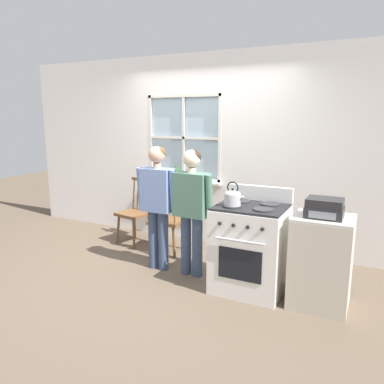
% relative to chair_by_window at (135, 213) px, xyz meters
% --- Properties ---
extents(ground_plane, '(16.00, 16.00, 0.00)m').
position_rel_chair_by_window_xyz_m(ground_plane, '(0.93, -0.86, -0.44)').
color(ground_plane, brown).
extents(wall_back, '(6.40, 0.16, 2.70)m').
position_rel_chair_by_window_xyz_m(wall_back, '(0.96, 0.54, 0.90)').
color(wall_back, white).
rests_on(wall_back, ground_plane).
extents(chair_by_window, '(0.50, 0.48, 0.94)m').
position_rel_chair_by_window_xyz_m(chair_by_window, '(0.00, 0.00, 0.00)').
color(chair_by_window, brown).
rests_on(chair_by_window, ground_plane).
extents(chair_near_wall, '(0.46, 0.45, 0.94)m').
position_rel_chair_by_window_xyz_m(chair_near_wall, '(0.62, -0.15, 0.00)').
color(chair_near_wall, brown).
rests_on(chair_near_wall, ground_plane).
extents(person_elderly_left, '(0.52, 0.22, 1.49)m').
position_rel_chair_by_window_xyz_m(person_elderly_left, '(0.82, -0.67, 0.46)').
color(person_elderly_left, '#384766').
rests_on(person_elderly_left, ground_plane).
extents(person_teen_center, '(0.55, 0.24, 1.47)m').
position_rel_chair_by_window_xyz_m(person_teen_center, '(1.26, -0.66, 0.45)').
color(person_teen_center, '#384766').
rests_on(person_teen_center, ground_plane).
extents(stove, '(0.72, 0.68, 1.08)m').
position_rel_chair_by_window_xyz_m(stove, '(1.99, -0.72, 0.03)').
color(stove, white).
rests_on(stove, ground_plane).
extents(kettle, '(0.21, 0.17, 0.25)m').
position_rel_chair_by_window_xyz_m(kettle, '(1.82, -0.86, 0.59)').
color(kettle, '#B7B7BC').
rests_on(kettle, stove).
extents(potted_plant, '(0.17, 0.17, 0.24)m').
position_rel_chair_by_window_xyz_m(potted_plant, '(0.45, 0.45, 0.54)').
color(potted_plant, '#935B3D').
rests_on(potted_plant, wall_back).
extents(handbag, '(0.23, 0.22, 0.31)m').
position_rel_chair_by_window_xyz_m(handbag, '(0.05, 0.23, 0.33)').
color(handbag, brown).
rests_on(handbag, chair_by_window).
extents(side_counter, '(0.55, 0.50, 0.90)m').
position_rel_chair_by_window_xyz_m(side_counter, '(2.70, -0.75, 0.01)').
color(side_counter, beige).
rests_on(side_counter, ground_plane).
extents(stereo, '(0.34, 0.29, 0.18)m').
position_rel_chair_by_window_xyz_m(stereo, '(2.70, -0.77, 0.55)').
color(stereo, '#232326').
rests_on(stereo, side_counter).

